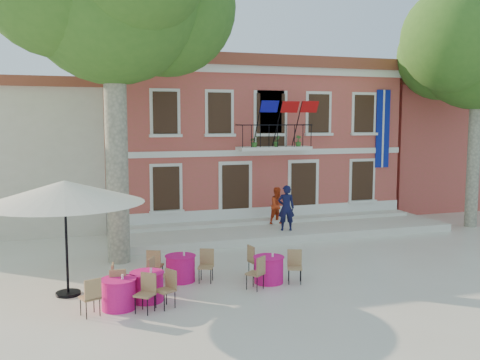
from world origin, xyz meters
name	(u,v)px	position (x,y,z in m)	size (l,w,h in m)	color
ground	(279,265)	(0.00, 0.00, 0.00)	(90.00, 90.00, 0.00)	beige
main_building	(242,139)	(2.00, 9.99, 3.78)	(13.50, 9.59, 7.50)	#C34746
neighbor_east	(428,145)	(14.00, 11.00, 3.22)	(9.40, 9.40, 6.40)	#C34746
terrace	(284,230)	(2.00, 4.40, 0.15)	(14.00, 3.40, 0.30)	silver
plane_tree_east	(479,48)	(10.53, 3.31, 7.76)	(5.34, 5.34, 10.49)	#A59E84
patio_umbrella	(65,192)	(-6.56, -1.02, 2.79)	(4.18, 4.18, 3.11)	black
pedestrian_navy	(286,208)	(1.81, 3.71, 1.21)	(0.67, 0.44, 1.83)	#0F1134
pedestrian_orange	(278,206)	(1.99, 5.03, 1.09)	(0.77, 0.60, 1.57)	red
cafe_table_0	(147,285)	(-4.61, -2.18, 0.43)	(1.65, 1.87, 0.95)	#E91674
cafe_table_1	(269,268)	(-1.02, -1.68, 0.43)	(1.85, 1.74, 0.95)	#E91674
cafe_table_2	(119,292)	(-5.37, -2.55, 0.43)	(1.85, 1.75, 0.95)	#E91674
cafe_table_3	(180,267)	(-3.43, -0.76, 0.42)	(1.92, 1.17, 0.95)	#E91674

